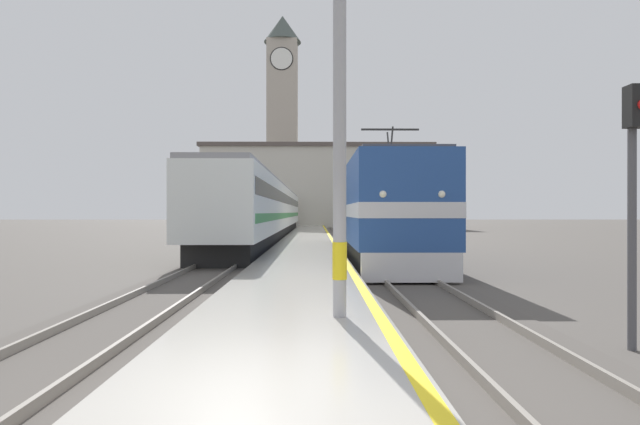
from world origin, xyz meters
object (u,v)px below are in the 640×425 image
locomotive_train (376,212)px  catenary_mast (347,61)px  passenger_train (270,210)px  signal_post (635,173)px  clock_tower (283,114)px

locomotive_train → catenary_mast: size_ratio=2.00×
locomotive_train → passenger_train: (-6.14, 17.25, 0.13)m
signal_post → passenger_train: bearing=104.4°
clock_tower → signal_post: 71.10m
passenger_train → clock_tower: (-1.44, 37.36, 14.78)m
locomotive_train → passenger_train: bearing=109.6°
locomotive_train → signal_post: 14.51m
locomotive_train → signal_post: bearing=-82.3°
clock_tower → passenger_train: bearing=-87.8°
catenary_mast → passenger_train: bearing=97.5°
clock_tower → catenary_mast: bearing=-85.4°
catenary_mast → signal_post: size_ratio=2.13×
catenary_mast → clock_tower: (-5.46, 68.06, 12.50)m
catenary_mast → clock_tower: clock_tower is taller
passenger_train → catenary_mast: catenary_mast is taller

